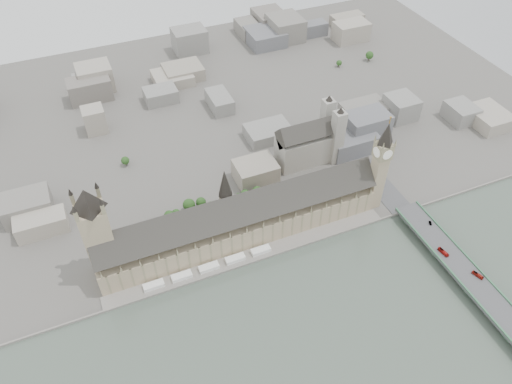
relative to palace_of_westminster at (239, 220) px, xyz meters
name	(u,v)px	position (x,y,z in m)	size (l,w,h in m)	color
ground	(248,251)	(0.00, -19.70, -22.71)	(900.00, 900.00, 0.00)	#595651
embankment_wall	(254,262)	(0.00, -34.70, -21.21)	(600.00, 1.50, 3.00)	gray
river_terrace	(251,256)	(0.00, -27.20, -21.71)	(270.00, 15.00, 2.00)	gray
terrace_tents	(209,267)	(-40.00, -26.70, -18.71)	(118.00, 7.00, 4.00)	white
palace_of_westminster	(239,220)	(0.00, 0.00, 0.00)	(265.00, 40.73, 55.44)	#9C8D69
elizabeth_tower	(381,160)	(138.00, -11.70, 35.38)	(17.00, 17.00, 107.50)	#9C8D69
victoria_tower	(96,230)	(-122.00, 6.30, 32.50)	(30.00, 30.00, 100.00)	#9C8D69
central_tower	(225,191)	(-10.00, 6.30, 35.21)	(13.00, 13.00, 48.00)	#847A5B
westminster_bridge	(453,263)	(162.00, -107.20, -17.58)	(25.00, 325.00, 10.25)	#474749
bridge_parapets	(490,298)	(162.00, -151.70, -11.88)	(25.00, 235.00, 1.15)	#3C6E4C
westminster_abbey	(310,142)	(110.92, 75.30, 2.38)	(68.00, 36.00, 64.00)	gray
city_skyline_inland	(172,98)	(0.00, 225.30, -3.71)	(720.00, 360.00, 38.00)	gray
park_trees	(215,206)	(-10.00, 40.30, -15.21)	(110.00, 30.00, 15.00)	#1C4017
red_bus_north	(443,252)	(156.73, -97.46, -10.87)	(2.66, 11.35, 3.16)	red
red_bus_south	(478,275)	(167.83, -129.36, -11.01)	(2.42, 10.35, 2.88)	#A11E14
car_silver	(430,223)	(168.47, -63.58, -11.63)	(1.75, 5.01, 1.65)	gray
car_approach	(375,164)	(167.88, 30.11, -11.82)	(1.77, 4.36, 1.27)	gray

